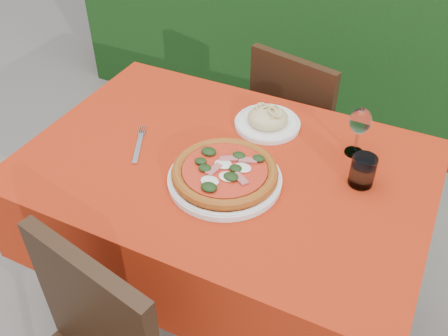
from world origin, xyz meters
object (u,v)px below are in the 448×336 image
at_px(pasta_plate, 268,120).
at_px(wine_glass, 360,123).
at_px(pizza_plate, 225,174).
at_px(chair_far, 299,126).
at_px(water_glass, 362,172).
at_px(fork, 138,148).

height_order(pasta_plate, wine_glass, wine_glass).
relative_size(pizza_plate, pasta_plate, 1.57).
xyz_separation_m(chair_far, water_glass, (0.37, -0.57, 0.31)).
height_order(pizza_plate, pasta_plate, same).
xyz_separation_m(chair_far, pasta_plate, (0.01, -0.42, 0.29)).
height_order(pasta_plate, water_glass, water_glass).
bearing_deg(pizza_plate, wine_glass, 44.71).
relative_size(chair_far, pizza_plate, 2.39).
xyz_separation_m(water_glass, wine_glass, (-0.05, 0.14, 0.07)).
height_order(pasta_plate, fork, pasta_plate).
bearing_deg(pizza_plate, fork, 176.23).
xyz_separation_m(pasta_plate, wine_glass, (0.31, -0.02, 0.09)).
xyz_separation_m(pasta_plate, water_glass, (0.36, -0.16, 0.02)).
bearing_deg(chair_far, fork, 79.36).
height_order(chair_far, pasta_plate, chair_far).
distance_m(pizza_plate, fork, 0.32).
bearing_deg(water_glass, pizza_plate, -154.95).
distance_m(pizza_plate, pasta_plate, 0.33).
distance_m(pizza_plate, wine_glass, 0.45).
bearing_deg(pizza_plate, water_glass, 25.05).
bearing_deg(wine_glass, pasta_plate, 176.37).
bearing_deg(fork, chair_far, 40.43).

